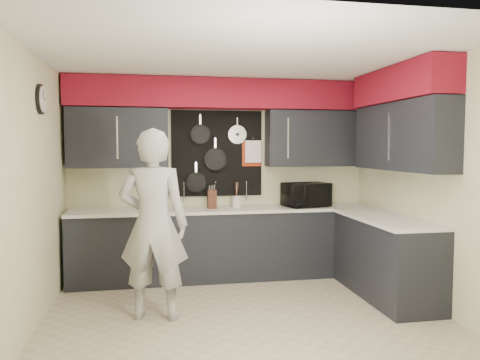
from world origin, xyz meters
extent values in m
plane|color=#B7AB8E|center=(0.00, 0.00, 0.00)|extent=(4.00, 4.00, 0.00)
cube|color=beige|center=(0.00, 1.75, 1.30)|extent=(4.00, 0.01, 2.60)
cube|color=black|center=(-1.33, 1.59, 1.83)|extent=(1.24, 0.32, 0.75)
cube|color=black|center=(1.28, 1.59, 1.83)|extent=(1.34, 0.32, 0.75)
cube|color=maroon|center=(0.00, 1.57, 2.40)|extent=(3.94, 0.36, 0.38)
cube|color=black|center=(-0.05, 1.74, 1.62)|extent=(1.22, 0.03, 1.15)
cylinder|color=black|center=(-0.28, 1.70, 1.88)|extent=(0.26, 0.04, 0.26)
cylinder|color=black|center=(-0.08, 1.70, 1.55)|extent=(0.30, 0.04, 0.30)
cylinder|color=black|center=(-0.34, 1.70, 1.24)|extent=(0.27, 0.04, 0.27)
cylinder|color=silver|center=(0.22, 1.70, 1.88)|extent=(0.25, 0.02, 0.25)
cube|color=#98260B|center=(0.42, 1.72, 1.62)|extent=(0.26, 0.01, 0.34)
cube|color=white|center=(0.44, 1.70, 1.65)|extent=(0.22, 0.01, 0.30)
cylinder|color=silver|center=(-0.50, 1.71, 1.13)|extent=(0.01, 0.01, 0.20)
cylinder|color=silver|center=(-0.08, 1.71, 1.13)|extent=(0.01, 0.01, 0.20)
cylinder|color=silver|center=(0.35, 1.71, 1.13)|extent=(0.01, 0.01, 0.20)
cube|color=beige|center=(2.00, 0.00, 1.30)|extent=(0.01, 3.50, 2.60)
cube|color=black|center=(1.84, 0.30, 1.83)|extent=(0.32, 1.70, 0.75)
cube|color=maroon|center=(1.82, 0.30, 2.40)|extent=(0.36, 1.70, 0.38)
cube|color=beige|center=(-2.00, 0.00, 1.30)|extent=(0.01, 3.50, 2.60)
cylinder|color=black|center=(-1.98, 0.40, 2.18)|extent=(0.04, 0.30, 0.30)
cylinder|color=white|center=(-1.96, 0.40, 2.18)|extent=(0.01, 0.26, 0.26)
cube|color=black|center=(0.00, 1.45, 0.44)|extent=(3.90, 0.60, 0.88)
cube|color=white|center=(0.00, 1.44, 0.90)|extent=(3.90, 0.63, 0.04)
cube|color=black|center=(1.70, 0.35, 0.44)|extent=(0.60, 1.60, 0.88)
cube|color=white|center=(1.69, 0.35, 0.90)|extent=(0.63, 1.60, 0.04)
cube|color=black|center=(0.00, 1.19, 0.05)|extent=(3.90, 0.06, 0.10)
imported|color=black|center=(1.09, 1.40, 1.08)|extent=(0.64, 0.51, 0.32)
cube|color=#381A12|center=(-0.16, 1.43, 1.04)|extent=(0.11, 0.11, 0.24)
cylinder|color=silver|center=(0.17, 1.49, 1.00)|extent=(0.12, 0.12, 0.15)
cube|color=black|center=(-0.82, 1.41, 0.94)|extent=(0.21, 0.25, 0.03)
cube|color=black|center=(-0.82, 1.50, 1.11)|extent=(0.20, 0.08, 0.33)
cube|color=black|center=(-0.82, 1.41, 1.25)|extent=(0.21, 0.25, 0.07)
cylinder|color=black|center=(-0.82, 1.39, 1.03)|extent=(0.12, 0.12, 0.15)
imported|color=#ADADAB|center=(-0.90, 0.13, 0.95)|extent=(0.78, 0.60, 1.89)
camera|label=1|loc=(-0.90, -4.52, 1.71)|focal=35.00mm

